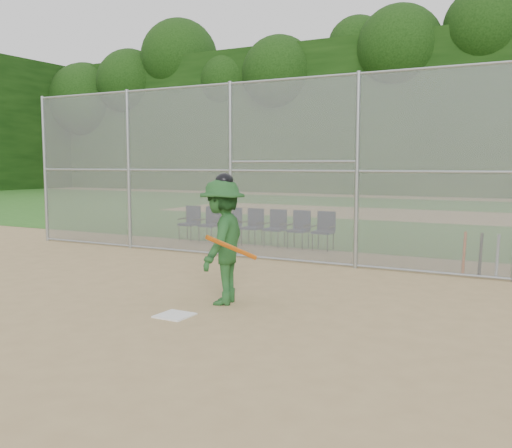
% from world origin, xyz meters
% --- Properties ---
extents(ground, '(100.00, 100.00, 0.00)m').
position_xyz_m(ground, '(0.00, 0.00, 0.00)').
color(ground, tan).
rests_on(ground, ground).
extents(grass_strip, '(100.00, 100.00, 0.00)m').
position_xyz_m(grass_strip, '(0.00, 18.00, 0.01)').
color(grass_strip, '#29611D').
rests_on(grass_strip, ground).
extents(dirt_patch_far, '(24.00, 24.00, 0.00)m').
position_xyz_m(dirt_patch_far, '(0.00, 18.00, 0.01)').
color(dirt_patch_far, tan).
rests_on(dirt_patch_far, ground).
extents(backstop_fence, '(16.09, 0.09, 4.00)m').
position_xyz_m(backstop_fence, '(0.00, 5.00, 2.07)').
color(backstop_fence, gray).
rests_on(backstop_fence, ground).
extents(treeline, '(81.00, 60.00, 11.00)m').
position_xyz_m(treeline, '(0.00, 20.00, 5.50)').
color(treeline, black).
rests_on(treeline, ground).
extents(home_plate, '(0.47, 0.47, 0.02)m').
position_xyz_m(home_plate, '(-0.06, 0.16, 0.01)').
color(home_plate, white).
rests_on(home_plate, ground).
extents(batter_at_plate, '(1.14, 1.43, 2.01)m').
position_xyz_m(batter_at_plate, '(0.15, 1.13, 0.97)').
color(batter_at_plate, '#1F4F22').
rests_on(batter_at_plate, ground).
extents(spare_bats, '(0.66, 0.34, 0.83)m').
position_xyz_m(spare_bats, '(3.38, 5.30, 0.41)').
color(spare_bats, '#D84C14').
rests_on(spare_bats, ground).
extents(chair_0, '(0.54, 0.52, 0.96)m').
position_xyz_m(chair_0, '(-4.56, 6.99, 0.48)').
color(chair_0, '#0F1839').
rests_on(chair_0, ground).
extents(chair_1, '(0.54, 0.52, 0.96)m').
position_xyz_m(chair_1, '(-3.88, 6.99, 0.48)').
color(chair_1, '#0F1839').
rests_on(chair_1, ground).
extents(chair_2, '(0.54, 0.52, 0.96)m').
position_xyz_m(chair_2, '(-3.21, 6.99, 0.48)').
color(chair_2, '#0F1839').
rests_on(chair_2, ground).
extents(chair_3, '(0.54, 0.52, 0.96)m').
position_xyz_m(chair_3, '(-2.53, 6.99, 0.48)').
color(chair_3, '#0F1839').
rests_on(chair_3, ground).
extents(chair_4, '(0.54, 0.52, 0.96)m').
position_xyz_m(chair_4, '(-1.86, 6.99, 0.48)').
color(chair_4, '#0F1839').
rests_on(chair_4, ground).
extents(chair_5, '(0.54, 0.52, 0.96)m').
position_xyz_m(chair_5, '(-1.18, 6.99, 0.48)').
color(chair_5, '#0F1839').
rests_on(chair_5, ground).
extents(chair_6, '(0.54, 0.52, 0.96)m').
position_xyz_m(chair_6, '(-0.51, 6.99, 0.48)').
color(chair_6, '#0F1839').
rests_on(chair_6, ground).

